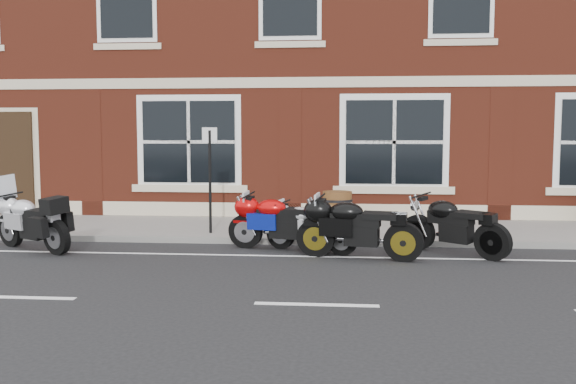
% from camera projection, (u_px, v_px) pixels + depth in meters
% --- Properties ---
extents(ground, '(80.00, 80.00, 0.00)m').
position_uv_depth(ground, '(324.00, 259.00, 11.17)').
color(ground, black).
rests_on(ground, ground).
extents(sidewalk, '(30.00, 3.00, 0.12)m').
position_uv_depth(sidewalk, '(329.00, 230.00, 14.14)').
color(sidewalk, slate).
rests_on(sidewalk, ground).
extents(kerb, '(30.00, 0.16, 0.12)m').
position_uv_depth(kerb, '(327.00, 242.00, 12.57)').
color(kerb, slate).
rests_on(kerb, ground).
extents(pub_building, '(24.00, 12.00, 12.00)m').
position_uv_depth(pub_building, '(336.00, 16.00, 21.03)').
color(pub_building, maroon).
rests_on(pub_building, ground).
extents(moto_touring_silver, '(1.89, 1.18, 1.39)m').
position_uv_depth(moto_touring_silver, '(32.00, 220.00, 11.98)').
color(moto_touring_silver, black).
rests_on(moto_touring_silver, ground).
extents(moto_sport_red, '(2.12, 0.59, 0.96)m').
position_uv_depth(moto_sport_red, '(281.00, 221.00, 11.99)').
color(moto_sport_red, black).
rests_on(moto_sport_red, ground).
extents(moto_sport_black, '(2.21, 0.61, 1.00)m').
position_uv_depth(moto_sport_black, '(357.00, 226.00, 11.15)').
color(moto_sport_black, black).
rests_on(moto_sport_black, ground).
extents(moto_sport_silver, '(1.72, 0.92, 0.84)m').
position_uv_depth(moto_sport_silver, '(309.00, 226.00, 11.82)').
color(moto_sport_silver, black).
rests_on(moto_sport_silver, ground).
extents(moto_naked_black, '(1.75, 1.50, 0.98)m').
position_uv_depth(moto_naked_black, '(453.00, 224.00, 11.55)').
color(moto_naked_black, black).
rests_on(moto_naked_black, ground).
extents(barrel_planter, '(0.69, 0.69, 0.76)m').
position_uv_depth(barrel_planter, '(337.00, 208.00, 14.41)').
color(barrel_planter, '#533316').
rests_on(barrel_planter, sidewalk).
extents(parking_sign, '(0.29, 0.15, 2.18)m').
position_uv_depth(parking_sign, '(210.00, 172.00, 13.20)').
color(parking_sign, black).
rests_on(parking_sign, sidewalk).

